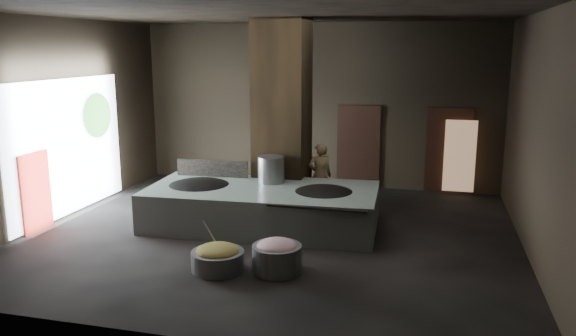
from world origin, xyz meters
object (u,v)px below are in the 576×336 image
(stock_pot, at_px, (271,170))
(veg_basin, at_px, (218,261))
(wok_right, at_px, (324,196))
(wok_left, at_px, (199,189))
(hearth_platform, at_px, (262,207))
(cook, at_px, (320,175))
(meat_basin, at_px, (277,258))

(stock_pot, bearing_deg, veg_basin, -91.46)
(wok_right, relative_size, veg_basin, 1.55)
(wok_left, bearing_deg, veg_basin, -60.71)
(hearth_platform, relative_size, stock_pot, 7.67)
(hearth_platform, xyz_separation_m, cook, (0.93, 1.76, 0.37))
(cook, height_order, veg_basin, cook)
(veg_basin, xyz_separation_m, meat_basin, (1.03, 0.20, 0.07))
(stock_pot, distance_m, cook, 1.54)
(veg_basin, bearing_deg, cook, 77.55)
(veg_basin, relative_size, meat_basin, 1.08)
(hearth_platform, xyz_separation_m, stock_pot, (0.05, 0.55, 0.70))
(wok_right, distance_m, veg_basin, 3.03)
(stock_pot, xyz_separation_m, cook, (0.88, 1.21, -0.33))
(hearth_platform, bearing_deg, veg_basin, -93.58)
(hearth_platform, relative_size, cook, 3.10)
(stock_pot, distance_m, veg_basin, 3.28)
(wok_left, relative_size, veg_basin, 1.67)
(wok_left, relative_size, stock_pot, 2.42)
(hearth_platform, height_order, stock_pot, stock_pot)
(meat_basin, bearing_deg, stock_pot, 107.87)
(hearth_platform, xyz_separation_m, meat_basin, (1.00, -2.39, -0.19))
(stock_pot, bearing_deg, hearth_platform, -95.19)
(veg_basin, bearing_deg, stock_pot, 88.54)
(wok_left, relative_size, wok_right, 1.07)
(wok_left, xyz_separation_m, wok_right, (2.80, 0.10, 0.00))
(cook, bearing_deg, hearth_platform, 40.05)
(wok_left, height_order, wok_right, wok_left)
(veg_basin, bearing_deg, meat_basin, 10.86)
(veg_basin, bearing_deg, wok_left, 119.29)
(wok_right, height_order, stock_pot, stock_pot)
(wok_right, relative_size, cook, 0.91)
(wok_left, distance_m, veg_basin, 2.96)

